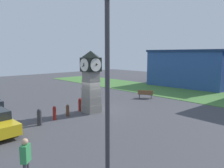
# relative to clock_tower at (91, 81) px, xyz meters

# --- Properties ---
(ground_plane) EXTENTS (70.73, 70.73, 0.00)m
(ground_plane) POSITION_rel_clock_tower_xyz_m (0.09, 0.45, -2.62)
(ground_plane) COLOR #424247
(clock_tower) EXTENTS (1.74, 1.60, 5.02)m
(clock_tower) POSITION_rel_clock_tower_xyz_m (0.00, 0.00, 0.00)
(clock_tower) COLOR gray
(clock_tower) RESTS_ON ground_plane
(bollard_near_tower) EXTENTS (0.27, 0.27, 1.11)m
(bollard_near_tower) POSITION_rel_clock_tower_xyz_m (-0.95, -0.47, -2.06)
(bollard_near_tower) COLOR maroon
(bollard_near_tower) RESTS_ON ground_plane
(bollard_mid_row) EXTENTS (0.25, 0.25, 0.92)m
(bollard_mid_row) POSITION_rel_clock_tower_xyz_m (-0.31, -2.05, -2.15)
(bollard_mid_row) COLOR brown
(bollard_mid_row) RESTS_ON ground_plane
(bollard_far_row) EXTENTS (0.24, 0.24, 1.03)m
(bollard_far_row) POSITION_rel_clock_tower_xyz_m (-0.11, -3.27, -2.10)
(bollard_far_row) COLOR maroon
(bollard_far_row) RESTS_ON ground_plane
(bollard_end_row) EXTENTS (0.30, 0.30, 1.13)m
(bollard_end_row) POSITION_rel_clock_tower_xyz_m (0.22, -4.57, -2.05)
(bollard_end_row) COLOR #333338
(bollard_end_row) RESTS_ON ground_plane
(bench) EXTENTS (1.60, 1.38, 0.90)m
(bench) POSITION_rel_clock_tower_xyz_m (-0.52, 7.71, -2.09)
(bench) COLOR brown
(bench) RESTS_ON ground_plane
(pedestrian_near_bench) EXTENTS (0.45, 0.46, 1.77)m
(pedestrian_near_bench) POSITION_rel_clock_tower_xyz_m (6.36, -7.88, -1.60)
(pedestrian_near_bench) COLOR #3F3F47
(pedestrian_near_bench) RESTS_ON ground_plane
(street_lamp_near_road) EXTENTS (0.50, 0.24, 6.53)m
(street_lamp_near_road) POSITION_rel_clock_tower_xyz_m (9.29, -6.52, 1.15)
(street_lamp_near_road) COLOR #333338
(street_lamp_near_road) RESTS_ON ground_plane
(warehouse_blue_far) EXTENTS (11.52, 10.18, 5.33)m
(warehouse_blue_far) POSITION_rel_clock_tower_xyz_m (-1.81, 21.09, 0.06)
(warehouse_blue_far) COLOR #2D5193
(warehouse_blue_far) RESTS_ON ground_plane
(grass_verge_far) EXTENTS (42.44, 7.91, 0.04)m
(grass_verge_far) POSITION_rel_clock_tower_xyz_m (-3.34, 13.41, -2.60)
(grass_verge_far) COLOR #477A38
(grass_verge_far) RESTS_ON ground_plane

